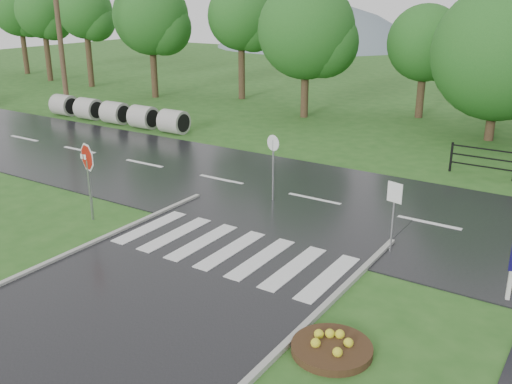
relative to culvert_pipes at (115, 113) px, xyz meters
The scene contains 10 objects.
ground 21.13m from the culvert_pipes, 45.24° to the right, with size 120.00×120.00×0.00m, color #295B1E.
main_road 15.71m from the culvert_pipes, 18.58° to the right, with size 90.00×8.00×0.04m, color black.
crosswalk 17.93m from the culvert_pipes, 33.91° to the right, with size 6.50×2.80×0.02m.
treeline 18.26m from the culvert_pipes, 29.55° to the left, with size 83.20×5.20×10.00m.
culvert_pipes is the anchor object (origin of this frame).
stop_sign 14.40m from the culvert_pipes, 46.70° to the right, with size 1.12×0.37×2.64m.
flower_bed 23.11m from the culvert_pipes, 33.42° to the right, with size 1.63×1.63×0.33m.
reg_sign_small 20.14m from the culvert_pipes, 22.38° to the right, with size 0.45×0.13×2.05m.
reg_sign_round 14.96m from the culvert_pipes, 23.22° to the right, with size 0.53×0.15×2.34m.
utility_pole_west 6.04m from the culvert_pipes, behind, with size 1.58×0.36×8.95m.
Camera 1 is at (8.42, -6.67, 6.77)m, focal length 40.00 mm.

